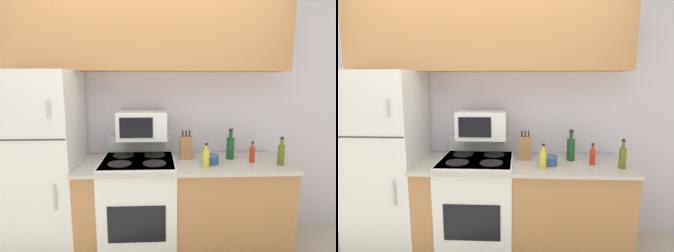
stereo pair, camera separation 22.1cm
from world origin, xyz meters
The scene contains 12 objects.
wall_back centered at (0.00, 0.67, 1.27)m, with size 8.00×0.05×2.55m.
lower_cabinets centered at (0.33, 0.31, 0.45)m, with size 1.96×0.67×0.89m.
refrigerator centered at (-0.98, 0.32, 0.87)m, with size 0.67×0.66×1.74m.
upper_cabinets centered at (0.00, 0.47, 2.05)m, with size 2.62×0.35×0.63m.
stove centered at (-0.10, 0.30, 0.47)m, with size 0.69×0.65×1.08m.
microwave centered at (-0.06, 0.46, 1.22)m, with size 0.48×0.31×0.27m.
knife_block centered at (0.36, 0.40, 1.00)m, with size 0.12×0.09×0.29m.
bowl centered at (0.58, 0.25, 0.93)m, with size 0.16×0.16×0.08m.
bottle_wine_green centered at (0.80, 0.39, 1.01)m, with size 0.08×0.08×0.30m.
bottle_hot_sauce centered at (0.98, 0.27, 0.97)m, with size 0.05×0.05×0.20m.
bottle_cooking_spray centered at (0.51, 0.13, 0.98)m, with size 0.06×0.06×0.22m.
bottle_olive_oil centered at (1.21, 0.18, 0.99)m, with size 0.06×0.06×0.26m.
Camera 1 is at (0.08, -2.08, 1.63)m, focal length 28.00 mm.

